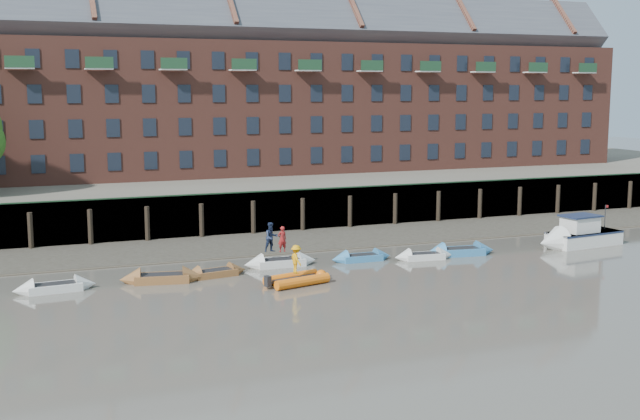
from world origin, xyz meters
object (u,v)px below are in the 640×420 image
rowboat_1 (162,278)px  person_rower_b (271,237)px  rowboat_5 (424,256)px  person_rib_crew (296,259)px  rowboat_4 (361,258)px  rowboat_0 (55,287)px  rowboat_2 (215,273)px  person_rower_a (282,239)px  rib_tender (299,279)px  rowboat_3 (280,262)px  rowboat_6 (460,251)px  motor_launch (572,237)px

rowboat_1 → person_rower_b: 7.57m
rowboat_5 → person_rib_crew: person_rib_crew is taller
rowboat_4 → rowboat_0: bearing=-175.5°
rowboat_2 → rowboat_4: rowboat_4 is taller
person_rib_crew → rowboat_5: bearing=-75.7°
rowboat_0 → person_rower_a: bearing=1.9°
rowboat_2 → rowboat_5: size_ratio=1.01×
rowboat_1 → rib_tender: size_ratio=1.27×
rowboat_1 → person_rib_crew: bearing=-14.0°
rowboat_0 → rowboat_3: 13.67m
rowboat_0 → rowboat_4: (18.98, 1.18, -0.02)m
rowboat_0 → rib_tender: (13.13, -3.21, 0.06)m
person_rib_crew → person_rower_a: bearing=-12.7°
rowboat_3 → person_rower_b: size_ratio=2.51×
rowboat_5 → person_rib_crew: size_ratio=2.51×
rowboat_4 → rowboat_2: bearing=-174.0°
rowboat_4 → rib_tender: bearing=-142.2°
rowboat_0 → rib_tender: 13.52m
rowboat_5 → rowboat_6: size_ratio=0.83×
person_rower_b → rowboat_2: bearing=-169.8°
rowboat_2 → person_rib_crew: (3.93, -3.46, 1.23)m
rowboat_3 → person_rower_b: (-0.52, 0.19, 1.62)m
rowboat_0 → motor_launch: bearing=-4.3°
rowboat_6 → person_rib_crew: size_ratio=3.01×
rowboat_1 → rowboat_0: bearing=-170.3°
rowboat_0 → rowboat_3: size_ratio=0.96×
rowboat_2 → rib_tender: rowboat_2 is taller
rowboat_1 → motor_launch: bearing=10.1°
rowboat_0 → rowboat_6: bearing=-3.5°
person_rower_b → person_rib_crew: person_rower_b is taller
rowboat_1 → rowboat_3: rowboat_1 is taller
rowboat_2 → person_rower_b: person_rower_b is taller
rowboat_3 → rib_tender: rowboat_3 is taller
rowboat_0 → motor_launch: motor_launch is taller
person_rower_b → person_rower_a: bearing=-27.4°
rowboat_0 → rowboat_1: bearing=-4.6°
rowboat_6 → rowboat_0: bearing=-171.8°
rowboat_1 → person_rower_b: size_ratio=2.63×
rowboat_1 → rowboat_6: rowboat_6 is taller
rowboat_0 → person_rib_crew: bearing=-18.2°
person_rower_a → person_rib_crew: bearing=73.3°
rowboat_2 → person_rower_a: (4.63, 1.24, 1.52)m
rowboat_3 → rowboat_4: (5.40, -0.37, -0.03)m
rowboat_5 → rowboat_6: bearing=12.3°
rowboat_1 → rowboat_2: bearing=15.5°
motor_launch → person_rower_a: person_rower_a is taller
rowboat_5 → rib_tender: rowboat_5 is taller
motor_launch → rowboat_5: bearing=-7.2°
rowboat_3 → person_rib_crew: person_rib_crew is taller
rowboat_1 → rowboat_5: rowboat_1 is taller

